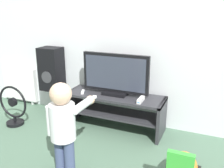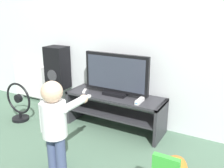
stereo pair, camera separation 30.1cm
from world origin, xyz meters
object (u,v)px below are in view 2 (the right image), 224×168
Objects in this scene: television at (116,75)px; remote_primary at (85,91)px; child at (55,120)px; floor_fan at (19,104)px; speaker_tower at (58,69)px; radiator at (30,81)px; game_console at (140,101)px.

remote_primary is (-0.41, -0.11, -0.24)m from television.
floor_fan is at bearing 153.75° from child.
speaker_tower is 0.72m from floor_fan.
speaker_tower is at bearing -8.31° from radiator.
floor_fan reaches higher than game_console.
remote_primary is at bearing 22.60° from floor_fan.
floor_fan is at bearing -157.40° from remote_primary.
floor_fan is at bearing -112.55° from speaker_tower.
remote_primary is at bearing -18.37° from speaker_tower.
floor_fan is at bearing -159.88° from television.
remote_primary is 0.15× the size of child.
television is at bearing -6.66° from radiator.
speaker_tower reaches higher than radiator.
radiator is (-0.48, 0.67, 0.08)m from floor_fan.
television is at bearing 14.67° from remote_primary.
speaker_tower is (-0.62, 0.21, 0.17)m from remote_primary.
floor_fan is 0.83m from radiator.
remote_primary is 0.25× the size of floor_fan.
game_console is 0.31× the size of radiator.
television is at bearing 86.48° from child.
radiator is at bearing 171.69° from speaker_tower.
television is 0.49m from remote_primary.
television is 1.42m from floor_fan.
remote_primary is at bearing -13.09° from radiator.
child is (-0.06, -1.05, -0.18)m from television.
speaker_tower is at bearing 67.45° from floor_fan.
television is 1.58× the size of floor_fan.
remote_primary is 0.95m from floor_fan.
television is 4.37× the size of game_console.
radiator is (-1.68, 1.26, -0.21)m from child.
game_console is at bearing -0.04° from remote_primary.
child reaches higher than floor_fan.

